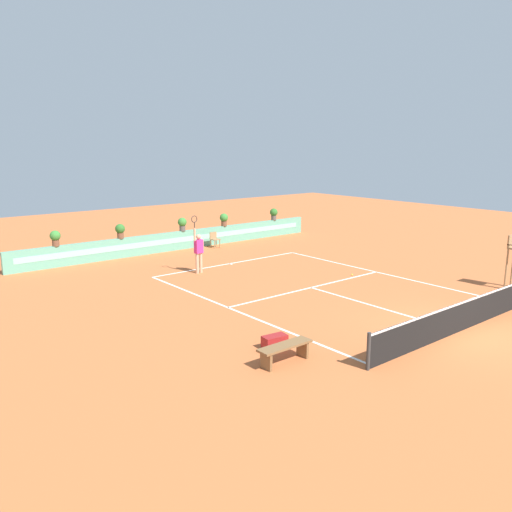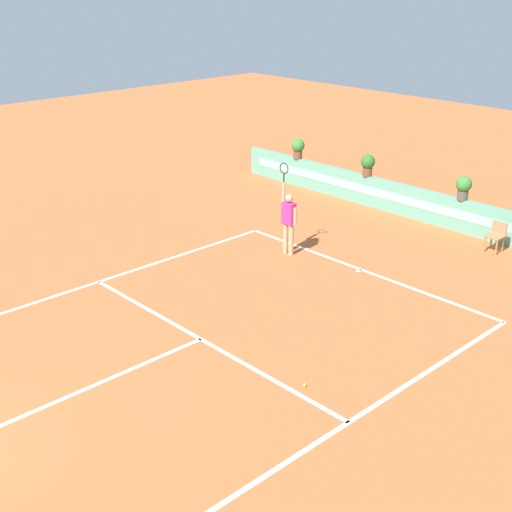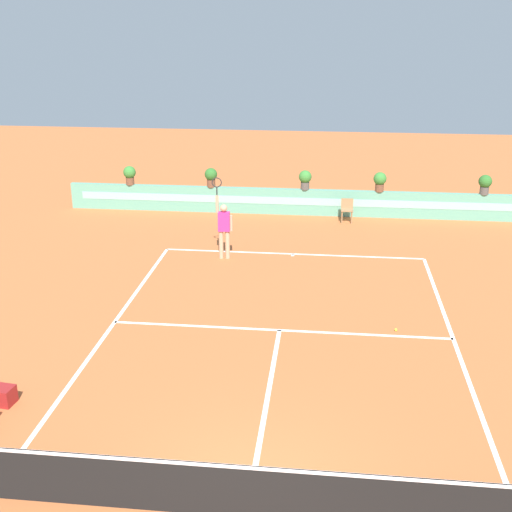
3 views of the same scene
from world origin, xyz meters
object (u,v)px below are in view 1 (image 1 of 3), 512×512
at_px(bench_courtside, 285,349).
at_px(potted_plant_left, 120,230).
at_px(potted_plant_right, 224,219).
at_px(potted_plant_centre, 182,223).
at_px(potted_plant_far_right, 274,213).
at_px(tennis_player, 199,250).
at_px(potted_plant_far_left, 55,237).
at_px(ball_kid_chair, 215,239).
at_px(gear_bag, 275,342).
at_px(tennis_ball_near_baseline, 352,275).

distance_m(bench_courtside, potted_plant_left, 14.95).
height_order(potted_plant_right, potted_plant_centre, same).
xyz_separation_m(bench_courtside, potted_plant_right, (8.68, 14.74, 1.04)).
bearing_deg(potted_plant_right, potted_plant_far_right, 0.00).
height_order(tennis_player, potted_plant_left, tennis_player).
bearing_deg(tennis_player, potted_plant_far_left, 131.34).
bearing_deg(potted_plant_centre, ball_kid_chair, -24.68).
distance_m(bench_courtside, gear_bag, 1.08).
height_order(tennis_player, potted_plant_right, tennis_player).
bearing_deg(potted_plant_far_left, gear_bag, -84.37).
bearing_deg(gear_bag, tennis_player, 70.12).
distance_m(gear_bag, potted_plant_left, 13.96).
bearing_deg(potted_plant_far_right, gear_bag, -131.02).
bearing_deg(potted_plant_centre, potted_plant_left, 180.00).
height_order(potted_plant_centre, potted_plant_far_left, same).
distance_m(potted_plant_centre, potted_plant_far_left, 6.78).
relative_size(ball_kid_chair, potted_plant_far_left, 1.17).
distance_m(potted_plant_left, potted_plant_far_left, 3.19).
xyz_separation_m(bench_courtside, tennis_ball_near_baseline, (8.54, 5.02, -0.34)).
bearing_deg(tennis_player, tennis_ball_near_baseline, -43.09).
bearing_deg(bench_courtside, potted_plant_left, 81.09).
bearing_deg(potted_plant_right, tennis_ball_near_baseline, -90.81).
bearing_deg(potted_plant_left, potted_plant_centre, 0.00).
bearing_deg(gear_bag, tennis_ball_near_baseline, 26.81).
distance_m(tennis_ball_near_baseline, potted_plant_left, 11.62).
bearing_deg(potted_plant_far_left, ball_kid_chair, -4.99).
bearing_deg(tennis_player, potted_plant_left, 104.33).
relative_size(ball_kid_chair, gear_bag, 1.21).
height_order(gear_bag, potted_plant_centre, potted_plant_centre).
xyz_separation_m(ball_kid_chair, potted_plant_right, (1.18, 0.73, 0.93)).
relative_size(potted_plant_far_right, potted_plant_far_left, 1.00).
distance_m(tennis_ball_near_baseline, potted_plant_far_right, 10.57).
distance_m(tennis_player, potted_plant_centre, 5.61).
height_order(ball_kid_chair, potted_plant_left, potted_plant_left).
height_order(ball_kid_chair, potted_plant_right, potted_plant_right).
height_order(tennis_ball_near_baseline, potted_plant_left, potted_plant_left).
relative_size(bench_courtside, potted_plant_left, 2.21).
height_order(gear_bag, potted_plant_left, potted_plant_left).
distance_m(bench_courtside, potted_plant_far_right, 19.33).
bearing_deg(ball_kid_chair, potted_plant_right, 31.77).
xyz_separation_m(bench_courtside, potted_plant_far_left, (-0.88, 14.74, 1.04)).
height_order(tennis_player, potted_plant_centre, tennis_player).
bearing_deg(potted_plant_far_right, tennis_ball_near_baseline, -112.04).
bearing_deg(tennis_ball_near_baseline, bench_courtside, -149.53).
relative_size(potted_plant_centre, potted_plant_left, 1.00).
distance_m(potted_plant_right, potted_plant_far_left, 9.56).
bearing_deg(tennis_ball_near_baseline, gear_bag, -153.19).
distance_m(potted_plant_centre, potted_plant_far_right, 6.57).
relative_size(bench_courtside, tennis_player, 0.62).
bearing_deg(bench_courtside, potted_plant_far_left, 93.42).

